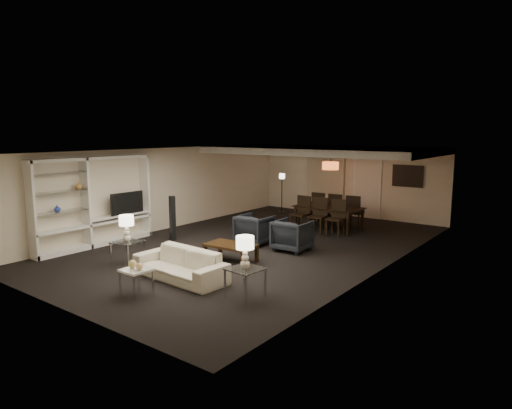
{
  "coord_description": "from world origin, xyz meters",
  "views": [
    {
      "loc": [
        7.12,
        -9.39,
        3.0
      ],
      "look_at": [
        0.0,
        0.0,
        1.1
      ],
      "focal_mm": 32.0,
      "sensor_mm": 36.0,
      "label": 1
    }
  ],
  "objects_px": {
    "chair_nm": "(317,216)",
    "chair_fr": "(355,212)",
    "chair_nl": "(300,214)",
    "chair_fm": "(338,210)",
    "armchair_left": "(255,229)",
    "floor_speaker": "(173,218)",
    "side_table_right": "(245,283)",
    "vase_amber": "(79,186)",
    "chair_fl": "(321,208)",
    "pendant_light": "(330,166)",
    "chair_nr": "(336,218)",
    "coffee_table": "(231,253)",
    "dining_table": "(328,218)",
    "sofa": "(180,264)",
    "marble_table": "(137,282)",
    "table_lamp_left": "(127,228)",
    "vase_blue": "(57,208)",
    "television": "(125,203)",
    "table_lamp_right": "(245,252)",
    "floor_lamp": "(282,193)",
    "armchair_right": "(292,235)",
    "side_table_left": "(128,253)"
  },
  "relations": [
    {
      "from": "side_table_right",
      "to": "floor_lamp",
      "type": "height_order",
      "value": "floor_lamp"
    },
    {
      "from": "chair_nl",
      "to": "sofa",
      "type": "bearing_deg",
      "value": -82.51
    },
    {
      "from": "floor_lamp",
      "to": "chair_fl",
      "type": "bearing_deg",
      "value": -24.43
    },
    {
      "from": "coffee_table",
      "to": "side_table_right",
      "type": "bearing_deg",
      "value": -43.26
    },
    {
      "from": "sofa",
      "to": "chair_nl",
      "type": "relative_size",
      "value": 2.01
    },
    {
      "from": "table_lamp_left",
      "to": "vase_blue",
      "type": "distance_m",
      "value": 2.13
    },
    {
      "from": "side_table_left",
      "to": "vase_amber",
      "type": "distance_m",
      "value": 2.48
    },
    {
      "from": "dining_table",
      "to": "chair_fl",
      "type": "relative_size",
      "value": 1.92
    },
    {
      "from": "pendant_light",
      "to": "chair_nl",
      "type": "height_order",
      "value": "pendant_light"
    },
    {
      "from": "armchair_left",
      "to": "floor_speaker",
      "type": "xyz_separation_m",
      "value": [
        -2.04,
        -1.07,
        0.23
      ]
    },
    {
      "from": "dining_table",
      "to": "floor_lamp",
      "type": "distance_m",
      "value": 3.29
    },
    {
      "from": "chair_nr",
      "to": "floor_lamp",
      "type": "relative_size",
      "value": 0.72
    },
    {
      "from": "armchair_right",
      "to": "side_table_left",
      "type": "height_order",
      "value": "armchair_right"
    },
    {
      "from": "chair_fl",
      "to": "chair_fm",
      "type": "relative_size",
      "value": 1.0
    },
    {
      "from": "side_table_right",
      "to": "chair_nm",
      "type": "relative_size",
      "value": 0.55
    },
    {
      "from": "chair_fl",
      "to": "floor_lamp",
      "type": "height_order",
      "value": "floor_lamp"
    },
    {
      "from": "television",
      "to": "vase_amber",
      "type": "height_order",
      "value": "vase_amber"
    },
    {
      "from": "dining_table",
      "to": "vase_blue",
      "type": "bearing_deg",
      "value": -118.74
    },
    {
      "from": "chair_fr",
      "to": "floor_lamp",
      "type": "height_order",
      "value": "floor_lamp"
    },
    {
      "from": "armchair_right",
      "to": "sofa",
      "type": "bearing_deg",
      "value": 77.21
    },
    {
      "from": "side_table_right",
      "to": "dining_table",
      "type": "height_order",
      "value": "dining_table"
    },
    {
      "from": "table_lamp_left",
      "to": "chair_fr",
      "type": "bearing_deg",
      "value": 70.27
    },
    {
      "from": "table_lamp_right",
      "to": "vase_amber",
      "type": "distance_m",
      "value": 5.52
    },
    {
      "from": "vase_blue",
      "to": "chair_nl",
      "type": "relative_size",
      "value": 0.16
    },
    {
      "from": "table_lamp_left",
      "to": "chair_nl",
      "type": "bearing_deg",
      "value": 77.41
    },
    {
      "from": "sofa",
      "to": "armchair_left",
      "type": "height_order",
      "value": "armchair_left"
    },
    {
      "from": "vase_blue",
      "to": "television",
      "type": "bearing_deg",
      "value": 89.12
    },
    {
      "from": "pendant_light",
      "to": "vase_amber",
      "type": "bearing_deg",
      "value": -118.97
    },
    {
      "from": "chair_fm",
      "to": "marble_table",
      "type": "bearing_deg",
      "value": 86.79
    },
    {
      "from": "vase_amber",
      "to": "chair_fl",
      "type": "xyz_separation_m",
      "value": [
        3.27,
        6.58,
        -1.12
      ]
    },
    {
      "from": "chair_fl",
      "to": "floor_lamp",
      "type": "relative_size",
      "value": 0.72
    },
    {
      "from": "television",
      "to": "chair_fl",
      "type": "relative_size",
      "value": 0.99
    },
    {
      "from": "pendant_light",
      "to": "chair_nr",
      "type": "bearing_deg",
      "value": -55.15
    },
    {
      "from": "armchair_right",
      "to": "table_lamp_left",
      "type": "height_order",
      "value": "table_lamp_left"
    },
    {
      "from": "dining_table",
      "to": "table_lamp_right",
      "type": "bearing_deg",
      "value": -73.43
    },
    {
      "from": "chair_nl",
      "to": "chair_fm",
      "type": "relative_size",
      "value": 1.0
    },
    {
      "from": "side_table_right",
      "to": "chair_fl",
      "type": "distance_m",
      "value": 7.08
    },
    {
      "from": "floor_speaker",
      "to": "sofa",
      "type": "bearing_deg",
      "value": -24.23
    },
    {
      "from": "chair_nr",
      "to": "floor_lamp",
      "type": "height_order",
      "value": "floor_lamp"
    },
    {
      "from": "coffee_table",
      "to": "floor_lamp",
      "type": "relative_size",
      "value": 0.8
    },
    {
      "from": "chair_nm",
      "to": "chair_fr",
      "type": "bearing_deg",
      "value": 58.09
    },
    {
      "from": "chair_fl",
      "to": "chair_nm",
      "type": "bearing_deg",
      "value": 112.58
    },
    {
      "from": "coffee_table",
      "to": "chair_fl",
      "type": "xyz_separation_m",
      "value": [
        -0.49,
        5.13,
        0.32
      ]
    },
    {
      "from": "armchair_left",
      "to": "chair_fl",
      "type": "xyz_separation_m",
      "value": [
        0.11,
        3.43,
        0.13
      ]
    },
    {
      "from": "side_table_left",
      "to": "side_table_right",
      "type": "bearing_deg",
      "value": 0.0
    },
    {
      "from": "vase_amber",
      "to": "chair_nm",
      "type": "height_order",
      "value": "vase_amber"
    },
    {
      "from": "side_table_right",
      "to": "table_lamp_left",
      "type": "bearing_deg",
      "value": 180.0
    },
    {
      "from": "sofa",
      "to": "marble_table",
      "type": "bearing_deg",
      "value": -87.11
    },
    {
      "from": "television",
      "to": "chair_nr",
      "type": "distance_m",
      "value": 5.96
    },
    {
      "from": "marble_table",
      "to": "chair_fr",
      "type": "distance_m",
      "value": 7.86
    }
  ]
}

